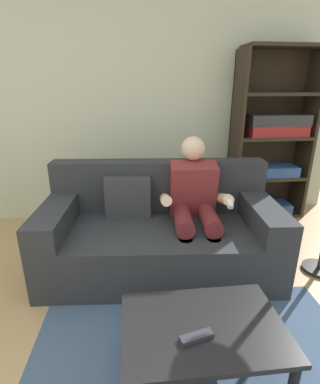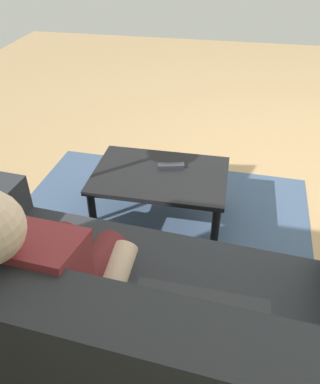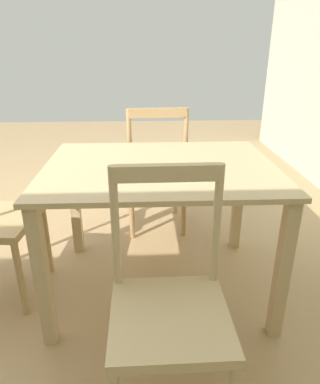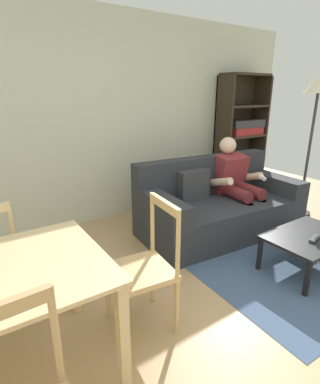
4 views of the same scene
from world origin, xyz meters
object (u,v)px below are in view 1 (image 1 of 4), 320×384
Objects in this scene: tv_remote at (197,337)px; person_lounging at (194,203)px; coffee_table at (203,332)px; bookshelf at (270,146)px; couch at (159,232)px.

person_lounging is at bearing -25.29° from tv_remote.
bookshelf reaches higher than coffee_table.
person_lounging is at bearing -0.01° from couch.
person_lounging reaches higher than tv_remote.
coffee_table is 0.44× the size of bookshelf.
couch reaches higher than coffee_table.
couch is 1.13m from coffee_table.
couch is 1.21m from tv_remote.
person_lounging is at bearing 79.94° from coffee_table.
couch reaches higher than tv_remote.
person_lounging is 1.51m from bookshelf.
couch is at bearing 179.99° from person_lounging.
couch is at bearing -145.66° from bookshelf.
couch is 2.38× the size of coffee_table.
tv_remote is 0.09× the size of bookshelf.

